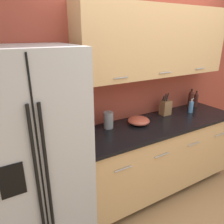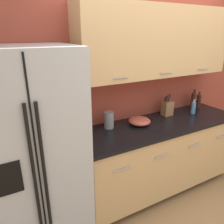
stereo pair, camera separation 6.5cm
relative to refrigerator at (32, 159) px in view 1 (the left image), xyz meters
name	(u,v)px [view 1 (the left image)]	position (x,y,z in m)	size (l,w,h in m)	color
wall_back	(148,75)	(1.52, 0.35, 0.52)	(10.00, 0.39, 2.60)	#993D2D
counter_unit	(158,155)	(1.50, 0.06, -0.45)	(2.07, 0.64, 0.93)	black
refrigerator	(32,159)	(0.00, 0.00, 0.00)	(0.85, 0.76, 1.85)	#B2B2B5
knife_block	(166,107)	(1.72, 0.21, 0.10)	(0.13, 0.10, 0.28)	olive
wine_bottle	(191,99)	(2.23, 0.25, 0.13)	(0.07, 0.07, 0.27)	#3D1914
soap_dispenser	(191,107)	(2.07, 0.10, 0.08)	(0.07, 0.06, 0.19)	#4C7FB2
oil_bottle	(196,99)	(2.33, 0.24, 0.11)	(0.06, 0.06, 0.23)	#3D1914
steel_canister	(108,120)	(0.88, 0.22, 0.10)	(0.11, 0.11, 0.20)	gray
mixing_bowl	(139,121)	(1.23, 0.13, 0.05)	(0.26, 0.26, 0.09)	#B24C38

